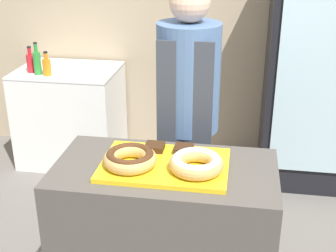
% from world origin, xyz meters
% --- Properties ---
extents(wall_back, '(8.00, 0.06, 2.70)m').
position_xyz_m(wall_back, '(0.00, 2.13, 1.35)').
color(wall_back, tan).
rests_on(wall_back, ground_plane).
extents(display_counter, '(1.11, 0.59, 0.92)m').
position_xyz_m(display_counter, '(0.00, 0.00, 0.46)').
color(display_counter, '#4C4742').
rests_on(display_counter, ground_plane).
extents(serving_tray, '(0.63, 0.43, 0.02)m').
position_xyz_m(serving_tray, '(0.00, 0.00, 0.93)').
color(serving_tray, yellow).
rests_on(serving_tray, display_counter).
extents(donut_chocolate_glaze, '(0.26, 0.26, 0.08)m').
position_xyz_m(donut_chocolate_glaze, '(-0.16, -0.05, 0.99)').
color(donut_chocolate_glaze, tan).
rests_on(donut_chocolate_glaze, serving_tray).
extents(donut_light_glaze, '(0.26, 0.26, 0.08)m').
position_xyz_m(donut_light_glaze, '(0.16, -0.05, 0.99)').
color(donut_light_glaze, tan).
rests_on(donut_light_glaze, serving_tray).
extents(brownie_back_left, '(0.10, 0.10, 0.03)m').
position_xyz_m(brownie_back_left, '(-0.08, 0.14, 0.96)').
color(brownie_back_left, '#382111').
rests_on(brownie_back_left, serving_tray).
extents(brownie_back_right, '(0.10, 0.10, 0.03)m').
position_xyz_m(brownie_back_right, '(0.08, 0.14, 0.96)').
color(brownie_back_right, '#382111').
rests_on(brownie_back_right, serving_tray).
extents(baker_person, '(0.38, 0.38, 1.79)m').
position_xyz_m(baker_person, '(0.04, 0.63, 0.95)').
color(baker_person, '#4C4C51').
rests_on(baker_person, ground_plane).
extents(beverage_fridge, '(0.67, 0.68, 1.89)m').
position_xyz_m(beverage_fridge, '(0.88, 1.73, 0.95)').
color(beverage_fridge, black).
rests_on(beverage_fridge, ground_plane).
extents(chest_freezer, '(0.87, 0.67, 0.87)m').
position_xyz_m(chest_freezer, '(-1.16, 1.74, 0.44)').
color(chest_freezer, white).
rests_on(chest_freezer, ground_plane).
extents(bottle_orange, '(0.07, 0.07, 0.20)m').
position_xyz_m(bottle_orange, '(-1.26, 1.53, 0.95)').
color(bottle_orange, orange).
rests_on(bottle_orange, chest_freezer).
extents(bottle_green, '(0.06, 0.06, 0.27)m').
position_xyz_m(bottle_green, '(-1.34, 1.55, 0.97)').
color(bottle_green, '#2D8C38').
rests_on(bottle_green, chest_freezer).
extents(bottle_red, '(0.07, 0.07, 0.22)m').
position_xyz_m(bottle_red, '(-1.43, 1.60, 0.96)').
color(bottle_red, red).
rests_on(bottle_red, chest_freezer).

